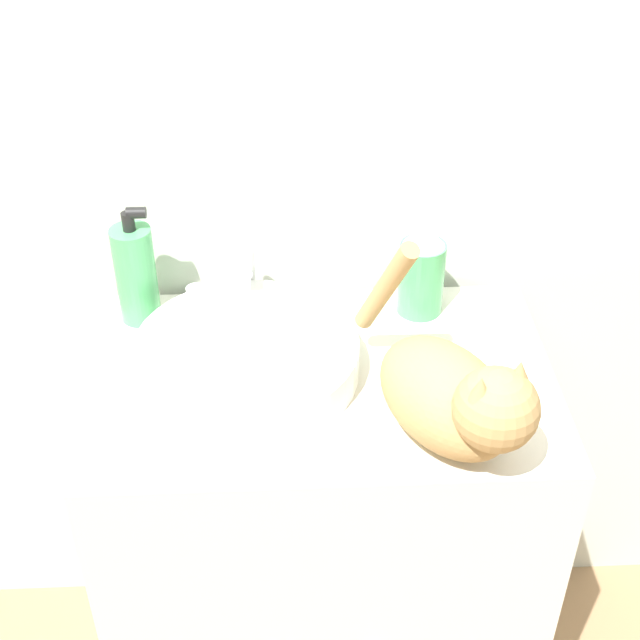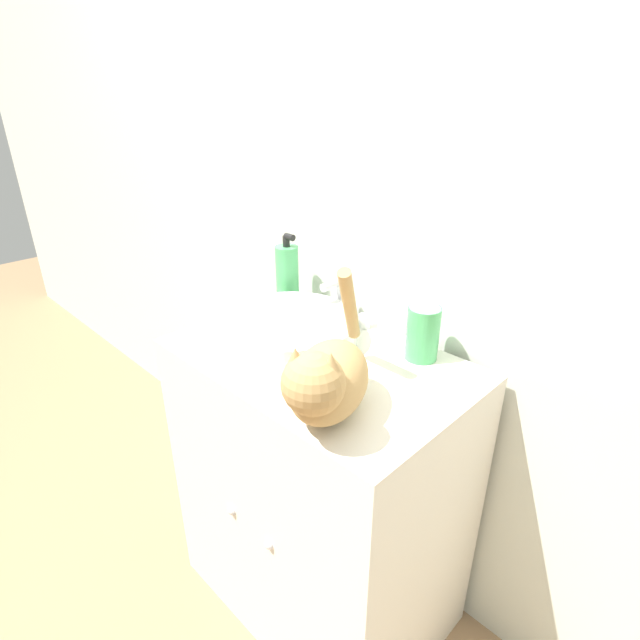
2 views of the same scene
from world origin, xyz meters
name	(u,v)px [view 1 (image 1 of 2)]	position (x,y,z in m)	size (l,w,h in m)	color
wall_back	(315,27)	(0.00, 0.50, 1.25)	(6.00, 0.05, 2.50)	silver
vanity_cabinet	(323,549)	(0.00, 0.23, 0.40)	(0.70, 0.47, 0.81)	silver
sink_basin	(247,358)	(-0.12, 0.24, 0.84)	(0.34, 0.34, 0.06)	white
faucet	(248,283)	(-0.12, 0.42, 0.86)	(0.21, 0.08, 0.11)	silver
cat	(454,396)	(0.17, 0.08, 0.89)	(0.24, 0.36, 0.26)	tan
soap_bottle	(136,273)	(-0.29, 0.39, 0.90)	(0.07, 0.07, 0.21)	#4CB266
spray_bottle	(422,270)	(0.17, 0.39, 0.89)	(0.08, 0.08, 0.16)	#4CB266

